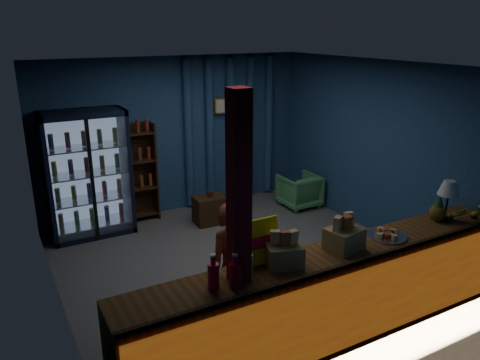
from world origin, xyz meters
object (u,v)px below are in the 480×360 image
at_px(green_chair, 299,191).
at_px(pastry_tray, 387,235).
at_px(shopkeeper, 233,268).
at_px(table_lamp, 449,190).

height_order(green_chair, pastry_tray, pastry_tray).
height_order(shopkeeper, pastry_tray, shopkeeper).
bearing_deg(green_chair, pastry_tray, 69.87).
relative_size(shopkeeper, table_lamp, 2.94).
bearing_deg(green_chair, table_lamp, 85.44).
distance_m(pastry_tray, table_lamp, 0.97).
distance_m(shopkeeper, table_lamp, 2.55).
bearing_deg(green_chair, shopkeeper, 43.96).
height_order(pastry_tray, table_lamp, table_lamp).
relative_size(shopkeeper, green_chair, 2.17).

